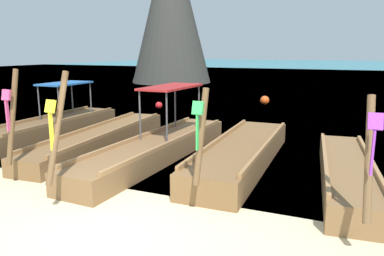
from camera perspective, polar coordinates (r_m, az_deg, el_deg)
The scene contains 10 objects.
ground at distance 6.82m, azimuth -13.05°, elevation -14.89°, with size 120.00×120.00×0.00m, color beige.
sea_water at distance 66.83m, azimuth 20.13°, elevation 8.46°, with size 120.00×120.00×0.00m, color #147A89.
longtail_boat_blue_ribbon at distance 14.31m, azimuth -20.38°, elevation 0.25°, with size 1.39×6.45×2.57m.
longtail_boat_pink_ribbon at distance 12.35m, azimuth -13.78°, elevation -1.51°, with size 1.67×7.39×2.62m.
longtail_boat_yellow_ribbon at distance 10.61m, azimuth -5.36°, elevation -2.94°, with size 1.51×7.51×2.65m.
longtail_boat_green_ribbon at distance 10.13m, azimuth 7.65°, elevation -3.88°, with size 1.53×6.59×2.35m.
longtail_boat_violet_ribbon at distance 9.25m, azimuth 22.55°, elevation -6.33°, with size 1.56×6.05×2.37m.
karst_rock at distance 36.80m, azimuth -3.53°, elevation 17.81°, with size 8.30×7.50×14.57m.
mooring_buoy_near at distance 21.55m, azimuth 11.04°, elevation 4.17°, with size 0.51×0.51×0.51m.
mooring_buoy_far at distance 19.76m, azimuth -5.08°, elevation 3.46°, with size 0.37×0.37×0.37m.
Camera 1 is at (3.69, -4.87, 3.02)m, focal length 34.93 mm.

